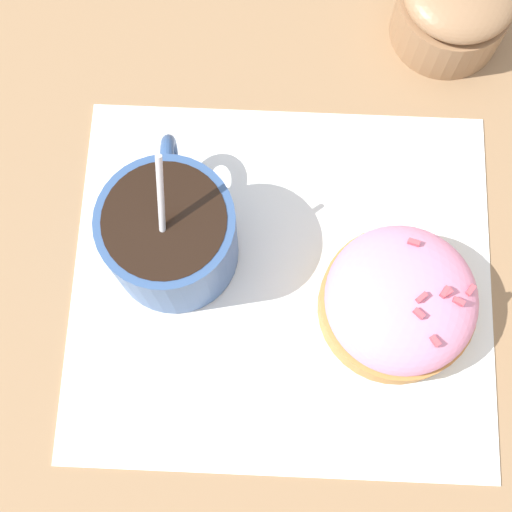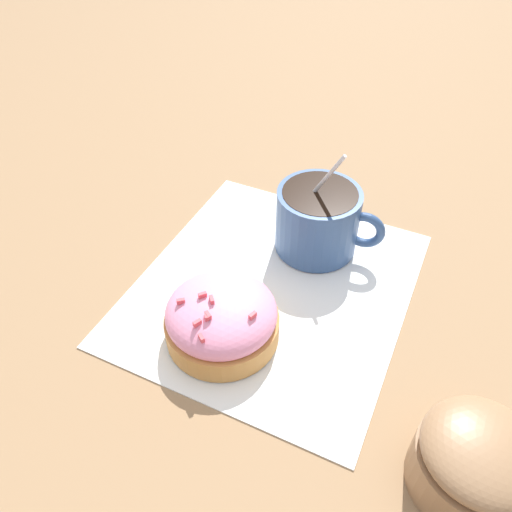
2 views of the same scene
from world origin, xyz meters
The scene contains 5 objects.
ground_plane centered at (0.00, 0.00, 0.00)m, with size 3.00×3.00×0.00m, color #93704C.
paper_napkin centered at (0.00, 0.00, 0.00)m, with size 0.31×0.28×0.00m.
coffee_cup centered at (0.07, -0.01, 0.04)m, with size 0.09×0.11×0.12m.
frosted_pastry centered at (-0.08, 0.01, 0.03)m, with size 0.10×0.10×0.05m.
sugar_bowl centered at (-0.09, -0.21, 0.03)m, with size 0.08×0.08×0.06m.
Camera 1 is at (-0.00, 0.12, 0.47)m, focal length 50.00 mm.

